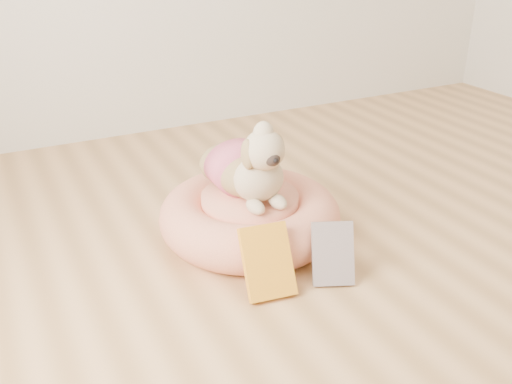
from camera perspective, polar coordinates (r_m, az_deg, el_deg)
name	(u,v)px	position (r m, az deg, el deg)	size (l,w,h in m)	color
pet_bed	(250,216)	(2.10, -0.62, -2.42)	(0.66, 0.66, 0.17)	#D06B51
dog	(247,154)	(2.00, -0.89, 3.86)	(0.30, 0.43, 0.31)	olive
book_yellow	(267,261)	(1.78, 1.15, -6.96)	(0.15, 0.03, 0.23)	yellow
book_white	(333,253)	(1.86, 7.69, -6.11)	(0.13, 0.02, 0.21)	silver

